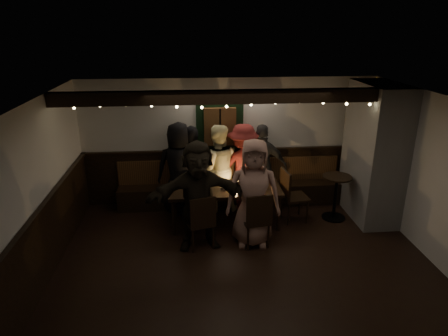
{
  "coord_description": "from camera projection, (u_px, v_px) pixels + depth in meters",
  "views": [
    {
      "loc": [
        -0.8,
        -5.38,
        3.63
      ],
      "look_at": [
        -0.19,
        1.6,
        1.05
      ],
      "focal_mm": 32.0,
      "sensor_mm": 36.0,
      "label": 1
    }
  ],
  "objects": [
    {
      "name": "chair_near_right",
      "position": [
        257.0,
        217.0,
        6.66
      ],
      "size": [
        0.51,
        0.51,
        0.99
      ],
      "color": "black",
      "rests_on": "ground"
    },
    {
      "name": "person_b",
      "position": [
        192.0,
        168.0,
        8.01
      ],
      "size": [
        0.7,
        0.52,
        1.74
      ],
      "primitive_type": "imported",
      "rotation": [
        0.0,
        0.0,
        2.97
      ],
      "color": "black",
      "rests_on": "ground"
    },
    {
      "name": "person_g",
      "position": [
        253.0,
        193.0,
        6.65
      ],
      "size": [
        0.97,
        0.69,
        1.87
      ],
      "primitive_type": "imported",
      "rotation": [
        0.0,
        0.0,
        -0.1
      ],
      "color": "#9B7164",
      "rests_on": "ground"
    },
    {
      "name": "chair_end",
      "position": [
        290.0,
        193.0,
        7.56
      ],
      "size": [
        0.52,
        0.52,
        1.03
      ],
      "color": "black",
      "rests_on": "ground"
    },
    {
      "name": "person_e",
      "position": [
        262.0,
        166.0,
        8.11
      ],
      "size": [
        1.09,
        0.68,
        1.73
      ],
      "primitive_type": "imported",
      "rotation": [
        0.0,
        0.0,
        2.87
      ],
      "color": "#2F2F30",
      "rests_on": "ground"
    },
    {
      "name": "room",
      "position": [
        292.0,
        168.0,
        7.4
      ],
      "size": [
        6.02,
        5.01,
        2.62
      ],
      "color": "black",
      "rests_on": "ground"
    },
    {
      "name": "person_f",
      "position": [
        198.0,
        196.0,
        6.56
      ],
      "size": [
        1.78,
        0.73,
        1.87
      ],
      "primitive_type": "imported",
      "rotation": [
        0.0,
        0.0,
        0.11
      ],
      "color": "black",
      "rests_on": "ground"
    },
    {
      "name": "chair_near_left",
      "position": [
        201.0,
        219.0,
        6.61
      ],
      "size": [
        0.54,
        0.54,
        0.97
      ],
      "color": "black",
      "rests_on": "ground"
    },
    {
      "name": "dining_table",
      "position": [
        225.0,
        191.0,
        7.41
      ],
      "size": [
        2.06,
        0.88,
        0.89
      ],
      "color": "black",
      "rests_on": "ground"
    },
    {
      "name": "person_a",
      "position": [
        179.0,
        168.0,
        7.86
      ],
      "size": [
        0.9,
        0.59,
        1.83
      ],
      "primitive_type": "imported",
      "rotation": [
        0.0,
        0.0,
        3.15
      ],
      "color": "black",
      "rests_on": "ground"
    },
    {
      "name": "person_c",
      "position": [
        217.0,
        168.0,
        7.94
      ],
      "size": [
        0.9,
        0.72,
        1.77
      ],
      "primitive_type": "imported",
      "rotation": [
        0.0,
        0.0,
        3.2
      ],
      "color": "beige",
      "rests_on": "ground"
    },
    {
      "name": "high_top",
      "position": [
        336.0,
        192.0,
        7.66
      ],
      "size": [
        0.55,
        0.55,
        0.88
      ],
      "color": "black",
      "rests_on": "ground"
    },
    {
      "name": "person_d",
      "position": [
        243.0,
        167.0,
        8.04
      ],
      "size": [
        1.18,
        0.74,
        1.76
      ],
      "primitive_type": "imported",
      "rotation": [
        0.0,
        0.0,
        3.22
      ],
      "color": "maroon",
      "rests_on": "ground"
    }
  ]
}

